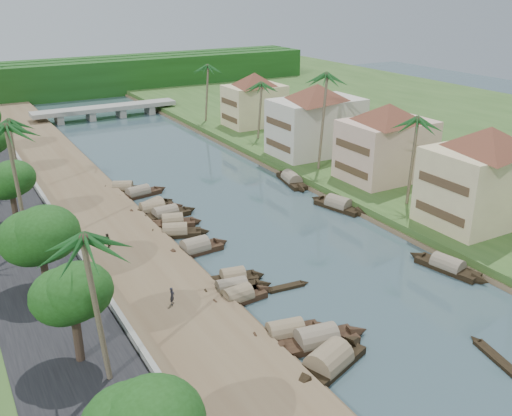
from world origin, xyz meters
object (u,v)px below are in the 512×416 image
building_near (485,174)px  sampan_0 (316,340)px  sampan_1 (329,363)px  person_near (172,296)px  bridge (106,109)px

building_near → sampan_0: (-27.18, -8.58, -5.97)m
sampan_1 → person_near: 13.79m
bridge → sampan_1: bearing=-96.0°
building_near → sampan_0: 29.12m
sampan_1 → sampan_0: bearing=52.5°
bridge → sampan_0: (-8.19, -82.58, -1.30)m
building_near → sampan_0: bearing=-162.5°
building_near → sampan_0: size_ratio=1.65×
bridge → building_near: 76.54m
building_near → sampan_1: size_ratio=1.64×
sampan_0 → sampan_1: 2.74m
bridge → sampan_0: 83.00m
building_near → person_near: size_ratio=9.99×
sampan_0 → sampan_1: (-0.83, -2.61, 0.01)m
bridge → building_near: (18.99, -74.00, 4.66)m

